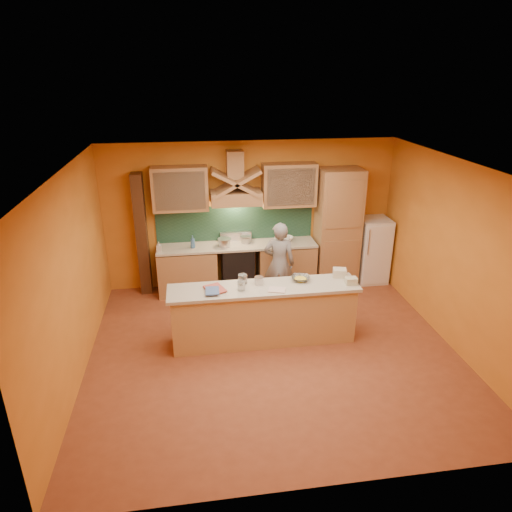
{
  "coord_description": "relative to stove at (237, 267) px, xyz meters",
  "views": [
    {
      "loc": [
        -1.12,
        -5.8,
        4.0
      ],
      "look_at": [
        -0.13,
        0.9,
        1.2
      ],
      "focal_mm": 32.0,
      "sensor_mm": 36.0,
      "label": 1
    }
  ],
  "objects": [
    {
      "name": "pot_large",
      "position": [
        -0.24,
        -0.07,
        0.53
      ],
      "size": [
        0.24,
        0.24,
        0.16
      ],
      "primitive_type": "cylinder",
      "rotation": [
        0.0,
        0.0,
        0.11
      ],
      "color": "#BABAC1",
      "rests_on": "stove"
    },
    {
      "name": "floor",
      "position": [
        0.3,
        -2.2,
        -0.45
      ],
      "size": [
        5.5,
        5.0,
        0.01
      ],
      "primitive_type": "cube",
      "color": "brown",
      "rests_on": "ground"
    },
    {
      "name": "pantry_column",
      "position": [
        1.95,
        0.0,
        0.7
      ],
      "size": [
        0.8,
        0.6,
        2.3
      ],
      "primitive_type": "cube",
      "color": "#AB7A4E",
      "rests_on": "floor"
    },
    {
      "name": "island_top",
      "position": [
        0.2,
        -1.9,
        0.47
      ],
      "size": [
        2.9,
        0.62,
        0.05
      ],
      "primitive_type": "cube",
      "color": "#BAB19E",
      "rests_on": "island_body"
    },
    {
      "name": "wall_right",
      "position": [
        3.05,
        -2.2,
        0.95
      ],
      "size": [
        0.02,
        5.0,
        2.8
      ],
      "primitive_type": "cube",
      "color": "orange",
      "rests_on": "floor"
    },
    {
      "name": "kitchen_scale",
      "position": [
        0.14,
        -1.8,
        0.54
      ],
      "size": [
        0.13,
        0.13,
        0.1
      ],
      "primitive_type": "cube",
      "rotation": [
        0.0,
        0.0,
        -0.06
      ],
      "color": "silver",
      "rests_on": "island_top"
    },
    {
      "name": "base_cabinet_left",
      "position": [
        -0.95,
        0.0,
        -0.02
      ],
      "size": [
        1.1,
        0.6,
        0.86
      ],
      "primitive_type": "cube",
      "color": "#AB7A4E",
      "rests_on": "floor"
    },
    {
      "name": "soap_bottle_a",
      "position": [
        -1.43,
        -0.17,
        0.57
      ],
      "size": [
        0.09,
        0.09,
        0.19
      ],
      "primitive_type": "imported",
      "rotation": [
        0.0,
        0.0,
        -0.02
      ],
      "color": "beige",
      "rests_on": "counter_top"
    },
    {
      "name": "book_lower",
      "position": [
        -0.66,
        -1.96,
        0.51
      ],
      "size": [
        0.36,
        0.41,
        0.03
      ],
      "primitive_type": "imported",
      "rotation": [
        0.0,
        0.0,
        0.37
      ],
      "color": "#B64A41",
      "rests_on": "island_top"
    },
    {
      "name": "upper_cabinet_right",
      "position": [
        1.0,
        0.12,
        1.55
      ],
      "size": [
        1.0,
        0.35,
        0.8
      ],
      "primitive_type": "cube",
      "color": "#AB7A4E",
      "rests_on": "wall_back"
    },
    {
      "name": "wall_back",
      "position": [
        0.3,
        0.3,
        0.95
      ],
      "size": [
        5.5,
        0.02,
        2.8
      ],
      "primitive_type": "cube",
      "color": "orange",
      "rests_on": "floor"
    },
    {
      "name": "grocery_bag_a",
      "position": [
        1.44,
        -1.72,
        0.56
      ],
      "size": [
        0.24,
        0.21,
        0.13
      ],
      "primitive_type": "cube",
      "rotation": [
        0.0,
        0.0,
        -0.24
      ],
      "color": "beige",
      "rests_on": "island_top"
    },
    {
      "name": "cloth",
      "position": [
        0.37,
        -2.05,
        0.5
      ],
      "size": [
        0.29,
        0.25,
        0.02
      ],
      "primitive_type": "cube",
      "rotation": [
        0.0,
        0.0,
        -0.31
      ],
      "color": "beige",
      "rests_on": "island_top"
    },
    {
      "name": "backsplash",
      "position": [
        -0.0,
        0.28,
        0.8
      ],
      "size": [
        3.0,
        0.03,
        0.7
      ],
      "primitive_type": "cube",
      "color": "#1A3A2B",
      "rests_on": "wall_back"
    },
    {
      "name": "ceiling",
      "position": [
        0.3,
        -2.2,
        2.35
      ],
      "size": [
        5.5,
        5.0,
        0.01
      ],
      "primitive_type": "cube",
      "color": "white",
      "rests_on": "wall_back"
    },
    {
      "name": "pot_small",
      "position": [
        0.18,
        0.07,
        0.51
      ],
      "size": [
        0.21,
        0.21,
        0.13
      ],
      "primitive_type": "cylinder",
      "rotation": [
        0.0,
        0.0,
        0.14
      ],
      "color": "#ADADB4",
      "rests_on": "stove"
    },
    {
      "name": "mixing_bowl",
      "position": [
        0.8,
        -1.76,
        0.53
      ],
      "size": [
        0.33,
        0.33,
        0.07
      ],
      "primitive_type": "imported",
      "rotation": [
        0.0,
        0.0,
        -0.2
      ],
      "color": "silver",
      "rests_on": "island_top"
    },
    {
      "name": "wall_front",
      "position": [
        0.3,
        -4.7,
        0.95
      ],
      "size": [
        5.5,
        0.02,
        2.8
      ],
      "primitive_type": "cube",
      "color": "orange",
      "rests_on": "floor"
    },
    {
      "name": "hood_chimney",
      "position": [
        0.0,
        0.15,
        1.95
      ],
      "size": [
        0.3,
        0.3,
        0.5
      ],
      "primitive_type": "cube",
      "color": "#AB7A4E",
      "rests_on": "wall_back"
    },
    {
      "name": "wall_left",
      "position": [
        -2.45,
        -2.2,
        0.95
      ],
      "size": [
        0.02,
        5.0,
        2.8
      ],
      "primitive_type": "cube",
      "color": "orange",
      "rests_on": "floor"
    },
    {
      "name": "upper_cabinet_left",
      "position": [
        -1.0,
        0.12,
        1.55
      ],
      "size": [
        1.0,
        0.35,
        0.8
      ],
      "primitive_type": "cube",
      "color": "#AB7A4E",
      "rests_on": "wall_back"
    },
    {
      "name": "dish_rack",
      "position": [
        0.86,
        -0.02,
        0.52
      ],
      "size": [
        0.34,
        0.3,
        0.1
      ],
      "primitive_type": "cube",
      "rotation": [
        0.0,
        0.0,
        -0.35
      ],
      "color": "white",
      "rests_on": "counter_top"
    },
    {
      "name": "book_upper",
      "position": [
        -0.68,
        -1.99,
        0.53
      ],
      "size": [
        0.21,
        0.28,
        0.02
      ],
      "primitive_type": "imported",
      "rotation": [
        0.0,
        0.0,
        -0.05
      ],
      "color": "#445E96",
      "rests_on": "island_top"
    },
    {
      "name": "island_body",
      "position": [
        0.2,
        -1.9,
        -0.01
      ],
      "size": [
        2.8,
        0.55,
        0.88
      ],
      "primitive_type": "cube",
      "color": "tan",
      "rests_on": "floor"
    },
    {
      "name": "stove",
      "position": [
        0.0,
        0.0,
        0.0
      ],
      "size": [
        0.6,
        0.58,
        0.9
      ],
      "primitive_type": "cube",
      "color": "black",
      "rests_on": "floor"
    },
    {
      "name": "grocery_bag_b",
      "position": [
        1.53,
        -2.0,
        0.55
      ],
      "size": [
        0.18,
        0.14,
        0.11
      ],
      "primitive_type": "cube",
      "rotation": [
        0.0,
        0.0,
        -0.04
      ],
      "color": "beige",
      "rests_on": "island_top"
    },
    {
      "name": "fridge",
      "position": [
        2.7,
        0.0,
        0.2
      ],
      "size": [
        0.58,
        0.6,
        1.3
      ],
      "primitive_type": "cube",
      "color": "white",
      "rests_on": "floor"
    },
    {
      "name": "jar_large",
      "position": [
        -0.1,
        -1.73,
        0.57
      ],
      "size": [
        0.17,
        0.17,
        0.14
      ],
      "primitive_type": "cylinder",
      "rotation": [
        0.0,
        0.0,
        0.33
      ],
      "color": "silver",
      "rests_on": "island_top"
    },
    {
      "name": "range_hood",
      "position": [
        0.0,
        0.05,
        1.37
      ],
      "size": [
        0.92,
        0.5,
        0.24
      ],
      "primitive_type": "cube",
      "color": "#AB7A4E",
      "rests_on": "wall_back"
    },
    {
      "name": "bowl_back",
      "position": [
        0.97,
        0.08,
        0.51
      ],
      "size": [
        0.25,
        0.25,
        0.08
      ],
      "primitive_type": "imported",
      "rotation": [
        0.0,
        0.0,
        0.03
      ],
      "color": "white",
      "rests_on": "counter_top"
    },
    {
      "name": "counter_top",
      "position": [
        -0.0,
        0.0,
        0.45
      ],
      "size": [
        3.0,
        0.62,
        0.04
      ],
      "primitive_type": "cube",
      "color": "#BAB19E",
      "rests_on": "base_cabinet_left"
    },
    {
      "name": "trim_column_left",
      "position": [
        -1.75,
        0.15,
        0.7
      ],
      "size": [
        0.2,
        0.3,
        2.3
      ],
      "primitive_type": "cube",
      "color": "#472816",
      "rests_on": "floor"
    },
    {
      "name": "soap_bottle_b",
      "position": [
        -0.83,
        -0.05,
        0.59
      ],
      "size": [
        0.1,
        0.1,
        0.24
      ],
      "primitive_type": "imported",
      "rotation": [
        0.0,
        0.0,
        0.09
      ],
      "color": "#345D90",
      "rests_on": "counter_top"
    },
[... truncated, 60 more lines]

